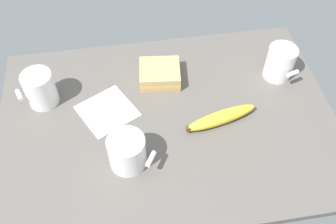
# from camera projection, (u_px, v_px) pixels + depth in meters

# --- Properties ---
(tabletop) EXTENTS (0.90, 0.64, 0.02)m
(tabletop) POSITION_uv_depth(u_px,v_px,m) (168.00, 121.00, 1.01)
(tabletop) COLOR #5B5651
(tabletop) RESTS_ON ground
(coffee_mug_black) EXTENTS (0.08, 0.10, 0.10)m
(coffee_mug_black) POSITION_uv_depth(u_px,v_px,m) (280.00, 62.00, 1.07)
(coffee_mug_black) COLOR white
(coffee_mug_black) RESTS_ON tabletop
(coffee_mug_milky) EXTENTS (0.11, 0.10, 0.09)m
(coffee_mug_milky) POSITION_uv_depth(u_px,v_px,m) (127.00, 151.00, 0.89)
(coffee_mug_milky) COLOR white
(coffee_mug_milky) RESTS_ON tabletop
(coffee_mug_spare) EXTENTS (0.11, 0.08, 0.10)m
(coffee_mug_spare) POSITION_uv_depth(u_px,v_px,m) (40.00, 88.00, 1.01)
(coffee_mug_spare) COLOR white
(coffee_mug_spare) RESTS_ON tabletop
(sandwich_main) EXTENTS (0.13, 0.12, 0.04)m
(sandwich_main) POSITION_uv_depth(u_px,v_px,m) (158.00, 74.00, 1.08)
(sandwich_main) COLOR tan
(sandwich_main) RESTS_ON tabletop
(banana) EXTENTS (0.20, 0.08, 0.04)m
(banana) POSITION_uv_depth(u_px,v_px,m) (221.00, 118.00, 0.99)
(banana) COLOR yellow
(banana) RESTS_ON tabletop
(paper_napkin) EXTENTS (0.18, 0.18, 0.00)m
(paper_napkin) POSITION_uv_depth(u_px,v_px,m) (107.00, 111.00, 1.02)
(paper_napkin) COLOR white
(paper_napkin) RESTS_ON tabletop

